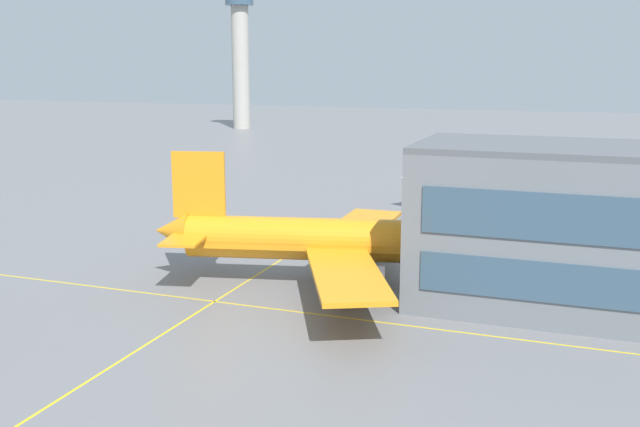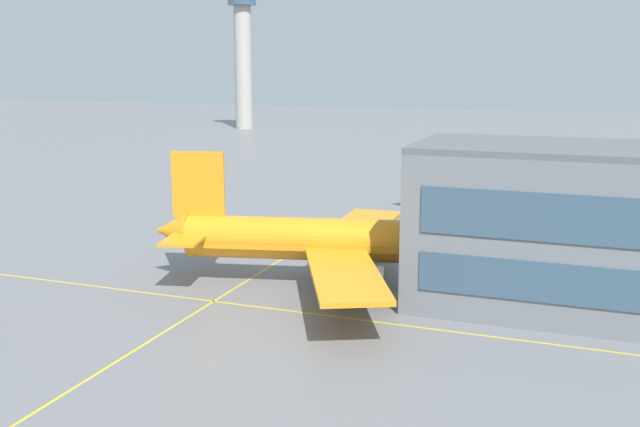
% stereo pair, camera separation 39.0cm
% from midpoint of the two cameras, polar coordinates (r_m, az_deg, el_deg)
% --- Properties ---
extents(airliner_second_row, '(37.71, 32.06, 11.83)m').
position_cam_midpoint_polar(airliner_second_row, '(64.50, 3.24, -2.18)').
color(airliner_second_row, orange).
rests_on(airliner_second_row, ground).
extents(airliner_third_row, '(39.57, 33.83, 12.31)m').
position_cam_midpoint_polar(airliner_third_row, '(99.44, 18.04, 2.27)').
color(airliner_third_row, white).
rests_on(airliner_third_row, ground).
extents(taxiway_markings, '(117.10, 74.16, 0.01)m').
position_cam_midpoint_polar(taxiway_markings, '(48.61, -17.93, -12.52)').
color(taxiway_markings, yellow).
rests_on(taxiway_markings, ground).
extents(control_tower, '(8.82, 8.82, 41.53)m').
position_cam_midpoint_polar(control_tower, '(224.99, -6.02, 12.74)').
color(control_tower, '#ADA89E').
rests_on(control_tower, ground).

